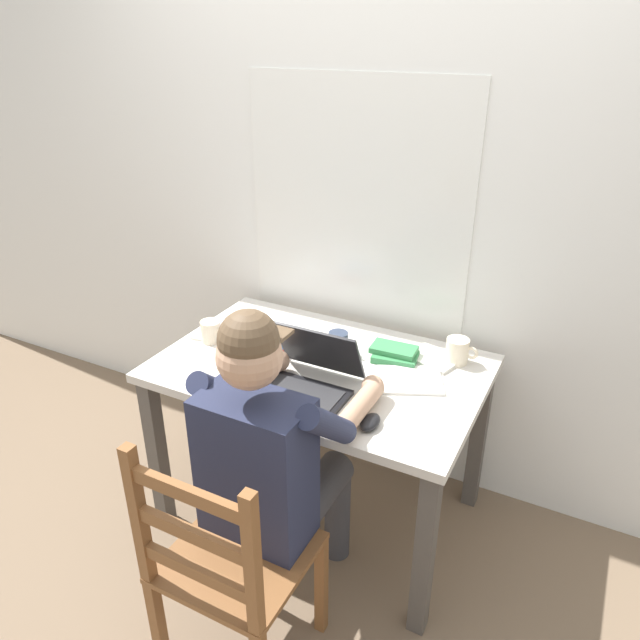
# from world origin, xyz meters

# --- Properties ---
(ground_plane) EXTENTS (8.00, 8.00, 0.00)m
(ground_plane) POSITION_xyz_m (0.00, 0.00, 0.00)
(ground_plane) COLOR brown
(back_wall) EXTENTS (6.00, 0.08, 2.60)m
(back_wall) POSITION_xyz_m (-0.00, 0.48, 1.30)
(back_wall) COLOR silver
(back_wall) RESTS_ON ground
(desk) EXTENTS (1.24, 0.80, 0.74)m
(desk) POSITION_xyz_m (0.00, 0.00, 0.64)
(desk) COLOR beige
(desk) RESTS_ON ground
(seated_person) EXTENTS (0.50, 0.60, 1.23)m
(seated_person) POSITION_xyz_m (0.08, -0.48, 0.67)
(seated_person) COLOR #232842
(seated_person) RESTS_ON ground
(wooden_chair) EXTENTS (0.42, 0.42, 0.92)m
(wooden_chair) POSITION_xyz_m (0.08, -0.76, 0.45)
(wooden_chair) COLOR brown
(wooden_chair) RESTS_ON ground
(laptop) EXTENTS (0.33, 0.33, 0.22)m
(laptop) POSITION_xyz_m (0.04, -0.18, 0.79)
(laptop) COLOR black
(laptop) RESTS_ON desk
(computer_mouse) EXTENTS (0.06, 0.10, 0.03)m
(computer_mouse) POSITION_xyz_m (0.33, -0.28, 0.75)
(computer_mouse) COLOR black
(computer_mouse) RESTS_ON desk
(coffee_mug_white) EXTENTS (0.12, 0.08, 0.09)m
(coffee_mug_white) POSITION_xyz_m (-0.49, -0.04, 0.78)
(coffee_mug_white) COLOR beige
(coffee_mug_white) RESTS_ON desk
(coffee_mug_dark) EXTENTS (0.12, 0.08, 0.09)m
(coffee_mug_dark) POSITION_xyz_m (0.02, 0.11, 0.78)
(coffee_mug_dark) COLOR #2D384C
(coffee_mug_dark) RESTS_ON desk
(coffee_mug_spare) EXTENTS (0.13, 0.09, 0.10)m
(coffee_mug_spare) POSITION_xyz_m (0.46, 0.26, 0.79)
(coffee_mug_spare) COLOR beige
(coffee_mug_spare) RESTS_ON desk
(book_stack_main) EXTENTS (0.18, 0.17, 0.06)m
(book_stack_main) POSITION_xyz_m (-0.24, 0.04, 0.77)
(book_stack_main) COLOR #BC332D
(book_stack_main) RESTS_ON desk
(book_stack_side) EXTENTS (0.20, 0.14, 0.05)m
(book_stack_side) POSITION_xyz_m (0.24, 0.17, 0.76)
(book_stack_side) COLOR #38844C
(book_stack_side) RESTS_ON desk
(paper_pile_near_laptop) EXTENTS (0.26, 0.22, 0.01)m
(paper_pile_near_laptop) POSITION_xyz_m (-0.47, 0.04, 0.74)
(paper_pile_near_laptop) COLOR silver
(paper_pile_near_laptop) RESTS_ON desk
(paper_pile_back_corner) EXTENTS (0.29, 0.27, 0.01)m
(paper_pile_back_corner) POSITION_xyz_m (0.35, 0.05, 0.74)
(paper_pile_back_corner) COLOR white
(paper_pile_back_corner) RESTS_ON desk
(paper_pile_side) EXTENTS (0.23, 0.20, 0.01)m
(paper_pile_side) POSITION_xyz_m (0.38, 0.24, 0.74)
(paper_pile_side) COLOR silver
(paper_pile_side) RESTS_ON desk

